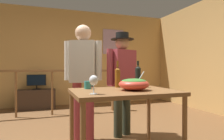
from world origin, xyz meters
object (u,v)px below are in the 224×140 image
(salad_bowl, at_px, (134,84))
(wine_bottle_dark, at_px, (138,76))
(wine_bottle_amber, at_px, (118,77))
(person_standing_left, at_px, (83,73))
(stair_railing, at_px, (61,84))
(person_standing_right, at_px, (122,75))
(wine_glass, at_px, (94,81))
(serving_table, at_px, (124,98))
(tv_console, at_px, (37,99))
(mug_teal, at_px, (88,85))
(framed_picture, at_px, (113,42))
(flat_screen_tv, at_px, (37,81))

(salad_bowl, height_order, wine_bottle_dark, wine_bottle_dark)
(wine_bottle_amber, relative_size, person_standing_left, 0.20)
(stair_railing, xyz_separation_m, person_standing_right, (0.78, -1.74, 0.25))
(wine_glass, bearing_deg, person_standing_left, 84.84)
(serving_table, xyz_separation_m, salad_bowl, (0.10, -0.05, 0.16))
(stair_railing, bearing_deg, tv_console, 124.37)
(salad_bowl, bearing_deg, wine_glass, -160.47)
(salad_bowl, distance_m, mug_teal, 0.54)
(tv_console, height_order, person_standing_right, person_standing_right)
(stair_railing, distance_m, wine_glass, 2.76)
(wine_bottle_amber, bearing_deg, wine_glass, -129.51)
(framed_picture, distance_m, flat_screen_tv, 2.45)
(wine_bottle_amber, bearing_deg, person_standing_right, 61.88)
(wine_bottle_dark, height_order, wine_bottle_amber, same)
(tv_console, bearing_deg, wine_bottle_amber, -70.58)
(wine_bottle_dark, bearing_deg, salad_bowl, -123.72)
(mug_teal, height_order, person_standing_left, person_standing_left)
(wine_glass, height_order, person_standing_left, person_standing_left)
(tv_console, bearing_deg, flat_screen_tv, -90.00)
(wine_bottle_amber, height_order, mug_teal, wine_bottle_amber)
(framed_picture, distance_m, tv_console, 2.69)
(wine_glass, distance_m, mug_teal, 0.49)
(wine_glass, xyz_separation_m, person_standing_left, (0.09, 1.01, 0.05))
(wine_bottle_amber, relative_size, person_standing_right, 0.21)
(mug_teal, distance_m, person_standing_right, 0.84)
(wine_glass, relative_size, mug_teal, 1.52)
(flat_screen_tv, height_order, wine_bottle_amber, wine_bottle_amber)
(serving_table, relative_size, person_standing_right, 0.71)
(flat_screen_tv, height_order, person_standing_right, person_standing_right)
(stair_railing, distance_m, person_standing_right, 1.92)
(flat_screen_tv, distance_m, mug_teal, 3.10)
(tv_console, xyz_separation_m, wine_bottle_amber, (1.06, -3.01, 0.68))
(serving_table, distance_m, wine_bottle_dark, 0.45)
(wine_bottle_amber, relative_size, mug_teal, 2.85)
(stair_railing, xyz_separation_m, mug_teal, (0.13, -2.27, 0.16))
(salad_bowl, distance_m, person_standing_left, 0.93)
(framed_picture, xyz_separation_m, stair_railing, (-1.63, -1.08, -1.15))
(serving_table, xyz_separation_m, wine_glass, (-0.39, -0.22, 0.21))
(serving_table, height_order, mug_teal, mug_teal)
(framed_picture, bearing_deg, person_standing_right, -106.75)
(serving_table, distance_m, salad_bowl, 0.20)
(person_standing_left, bearing_deg, framed_picture, -94.46)
(flat_screen_tv, height_order, mug_teal, mug_teal)
(wine_glass, bearing_deg, framed_picture, 68.06)
(framed_picture, height_order, stair_railing, framed_picture)
(wine_glass, height_order, mug_teal, wine_glass)
(stair_railing, xyz_separation_m, serving_table, (0.48, -2.52, 0.03))
(person_standing_right, bearing_deg, mug_teal, 16.66)
(salad_bowl, height_order, person_standing_left, person_standing_left)
(wine_bottle_dark, bearing_deg, person_standing_right, 89.77)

